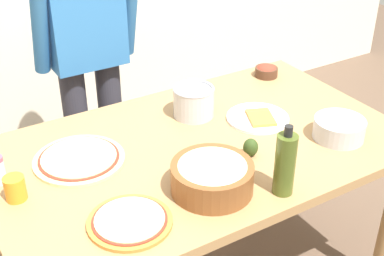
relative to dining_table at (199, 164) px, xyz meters
name	(u,v)px	position (x,y,z in m)	size (l,w,h in m)	color
dining_table	(199,164)	(0.00, 0.00, 0.00)	(1.60, 0.96, 0.76)	#A37A4C
person_cook	(87,46)	(-0.14, 0.76, 0.27)	(0.49, 0.25, 1.62)	#2D2D38
pizza_raw_on_board	(79,159)	(-0.43, 0.13, 0.10)	(0.34, 0.34, 0.02)	beige
pizza_cooked_on_tray	(130,221)	(-0.42, -0.28, 0.10)	(0.27, 0.27, 0.02)	#C67A33
plate_with_slice	(258,118)	(0.32, 0.04, 0.10)	(0.26, 0.26, 0.02)	white
popcorn_bowl	(212,175)	(-0.11, -0.27, 0.15)	(0.28, 0.28, 0.11)	brown
mixing_bowl_steel	(339,129)	(0.50, -0.24, 0.13)	(0.20, 0.20, 0.08)	#B7B7BC
small_sauce_bowl	(266,71)	(0.61, 0.36, 0.12)	(0.11, 0.11, 0.06)	#4C2D1E
olive_oil_bottle	(285,164)	(0.08, -0.40, 0.20)	(0.07, 0.07, 0.26)	#47561E
steel_pot	(194,101)	(0.11, 0.21, 0.16)	(0.17, 0.17, 0.13)	#B7B7BC
cup_orange	(15,188)	(-0.69, 0.03, 0.13)	(0.07, 0.07, 0.09)	orange
avocado	(251,147)	(0.13, -0.16, 0.13)	(0.06, 0.06, 0.07)	#2D4219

